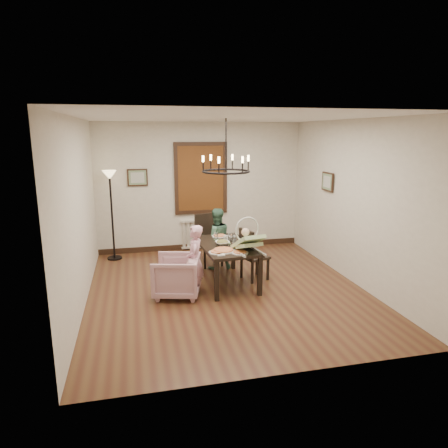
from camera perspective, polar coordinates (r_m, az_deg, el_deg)
name	(u,v)px	position (r m, az deg, el deg)	size (l,w,h in m)	color
room_shell	(222,204)	(6.76, -0.33, 2.93)	(4.51, 5.00, 2.81)	brown
dining_table	(226,249)	(6.88, 0.27, -3.61)	(0.94, 1.55, 0.70)	black
chair_far	(210,240)	(7.85, -2.08, -2.31)	(0.45, 0.45, 1.02)	black
chair_right	(255,254)	(7.13, 4.43, -4.25)	(0.41, 0.41, 0.94)	black
armchair	(176,276)	(6.49, -6.81, -7.37)	(0.71, 0.73, 0.66)	#C69798
elderly_woman	(195,266)	(6.47, -4.18, -6.02)	(0.35, 0.23, 0.95)	#E9A4B8
seated_man	(216,244)	(7.66, -1.10, -2.85)	(0.48, 0.37, 0.98)	#3E6850
baby_bouncer	(248,240)	(6.37, 3.44, -2.35)	(0.43, 0.60, 0.39)	#B5D693
salad_bowl	(222,243)	(6.83, -0.22, -2.69)	(0.29, 0.29, 0.07)	white
pizza_platter	(224,250)	(6.45, -0.07, -3.78)	(0.35, 0.35, 0.04)	tan
drinking_glass	(234,239)	(6.96, 1.44, -2.11)	(0.07, 0.07, 0.14)	silver
window_blinds	(201,178)	(8.76, -3.32, 6.53)	(1.00, 0.03, 1.40)	brown
radiator	(201,234)	(9.01, -3.24, -1.38)	(0.92, 0.12, 0.62)	silver
picture_back	(138,178)	(8.65, -12.25, 6.51)	(0.42, 0.03, 0.36)	black
picture_right	(328,182)	(7.98, 14.58, 5.87)	(0.42, 0.03, 0.36)	black
floor_lamp	(112,217)	(8.46, -15.69, 1.03)	(0.30, 0.30, 1.80)	black
chandelier	(226,171)	(6.62, 0.29, 7.53)	(0.80, 0.80, 0.04)	black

